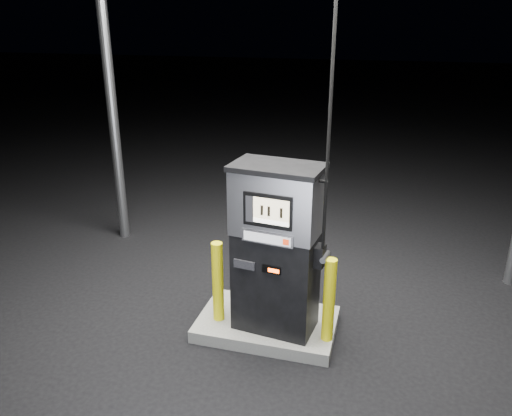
# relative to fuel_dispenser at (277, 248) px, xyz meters

# --- Properties ---
(ground) EXTENTS (80.00, 80.00, 0.00)m
(ground) POSITION_rel_fuel_dispenser_xyz_m (-0.12, 0.10, -1.14)
(ground) COLOR black
(ground) RESTS_ON ground
(pump_island) EXTENTS (1.60, 1.00, 0.15)m
(pump_island) POSITION_rel_fuel_dispenser_xyz_m (-0.12, 0.10, -1.06)
(pump_island) COLOR #61615D
(pump_island) RESTS_ON ground
(fuel_dispenser) EXTENTS (1.09, 0.68, 3.99)m
(fuel_dispenser) POSITION_rel_fuel_dispenser_xyz_m (0.00, 0.00, 0.00)
(fuel_dispenser) COLOR black
(fuel_dispenser) RESTS_ON pump_island
(bollard_left) EXTENTS (0.17, 0.17, 0.98)m
(bollard_left) POSITION_rel_fuel_dispenser_xyz_m (-0.67, -0.04, -0.50)
(bollard_left) COLOR #FFF20E
(bollard_left) RESTS_ON pump_island
(bollard_right) EXTENTS (0.15, 0.15, 0.98)m
(bollard_right) POSITION_rel_fuel_dispenser_xyz_m (0.61, -0.10, -0.50)
(bollard_right) COLOR #FFF20E
(bollard_right) RESTS_ON pump_island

